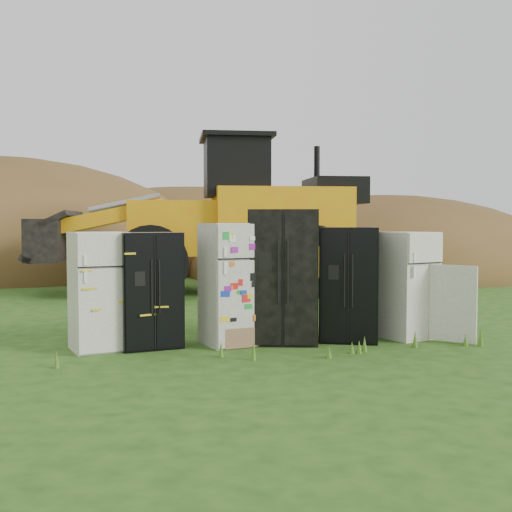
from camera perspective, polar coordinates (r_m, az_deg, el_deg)
The scene contains 10 objects.
ground at distance 9.55m, azimuth 0.57°, elevation -7.77°, with size 120.00×120.00×0.00m, color #204512.
fridge_leftmost at distance 9.24m, azimuth -13.83°, elevation -3.04°, with size 0.73×0.70×1.65m, color white, non-canonical shape.
fridge_black_side at distance 9.28m, azimuth -9.53°, elevation -3.00°, with size 0.86×0.68×1.64m, color black, non-canonical shape.
fridge_sticker at distance 9.38m, azimuth -2.17°, elevation -2.49°, with size 0.79×0.73×1.77m, color silver, non-canonical shape.
fridge_dark_mid at distance 9.52m, azimuth 2.43°, elevation -1.81°, with size 1.01×0.82×1.97m, color black, non-canonical shape.
fridge_black_right at distance 9.76m, azimuth 8.30°, elevation -2.49°, with size 0.86×0.71×1.71m, color black, non-canonical shape.
fridge_open_door at distance 10.17m, azimuth 13.32°, elevation -2.53°, with size 0.74×0.69×1.64m, color white, non-canonical shape.
wheel_loader at distance 16.25m, azimuth -5.30°, elevation 3.71°, with size 8.22×3.33×3.98m, color orange, non-canonical shape.
dirt_mound_right at distance 22.54m, azimuth 11.15°, elevation -1.60°, with size 13.39×9.82×5.47m, color #4D3818.
dirt_mound_back at distance 27.66m, azimuth -5.34°, elevation -0.71°, with size 18.91×12.61×6.62m, color #4D3818.
Camera 1 is at (-1.94, -9.18, 1.78)m, focal length 45.00 mm.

